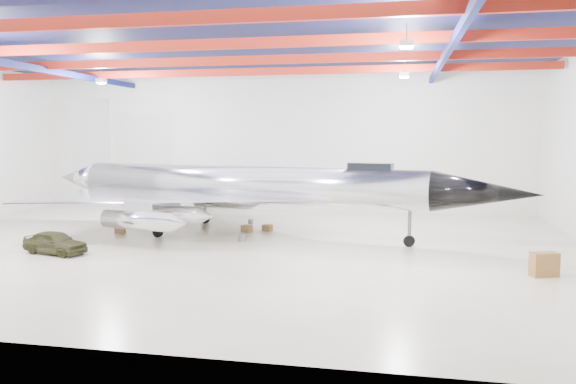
# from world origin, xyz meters

# --- Properties ---
(floor) EXTENTS (40.00, 40.00, 0.00)m
(floor) POSITION_xyz_m (0.00, 0.00, 0.00)
(floor) COLOR #BEB397
(floor) RESTS_ON ground
(wall_back) EXTENTS (40.00, 0.00, 40.00)m
(wall_back) POSITION_xyz_m (0.00, 15.00, 5.50)
(wall_back) COLOR silver
(wall_back) RESTS_ON floor
(ceiling) EXTENTS (40.00, 40.00, 0.00)m
(ceiling) POSITION_xyz_m (0.00, 0.00, 11.00)
(ceiling) COLOR #0A0F38
(ceiling) RESTS_ON wall_back
(ceiling_structure) EXTENTS (39.50, 29.50, 1.08)m
(ceiling_structure) POSITION_xyz_m (0.00, 0.00, 10.32)
(ceiling_structure) COLOR maroon
(ceiling_structure) RESTS_ON ceiling
(jet_aircraft) EXTENTS (30.89, 20.71, 8.47)m
(jet_aircraft) POSITION_xyz_m (0.58, 3.61, 2.78)
(jet_aircraft) COLOR silver
(jet_aircraft) RESTS_ON floor
(jeep) EXTENTS (3.75, 2.20, 1.20)m
(jeep) POSITION_xyz_m (-7.46, -3.64, 0.60)
(jeep) COLOR #2F3118
(jeep) RESTS_ON floor
(desk) EXTENTS (1.27, 0.91, 1.05)m
(desk) POSITION_xyz_m (16.06, -3.67, 0.52)
(desk) COLOR brown
(desk) RESTS_ON floor
(crate_ply) EXTENTS (0.62, 0.52, 0.40)m
(crate_ply) POSITION_xyz_m (-7.06, 2.45, 0.20)
(crate_ply) COLOR olive
(crate_ply) RESTS_ON floor
(engine_drum) EXTENTS (0.48, 0.48, 0.40)m
(engine_drum) POSITION_xyz_m (1.06, 1.45, 0.20)
(engine_drum) COLOR #59595B
(engine_drum) RESTS_ON floor
(parts_bin) EXTENTS (0.70, 0.64, 0.40)m
(parts_bin) POSITION_xyz_m (1.68, 5.08, 0.20)
(parts_bin) COLOR olive
(parts_bin) RESTS_ON floor
(crate_small) EXTENTS (0.39, 0.34, 0.24)m
(crate_small) POSITION_xyz_m (-6.79, 5.33, 0.12)
(crate_small) COLOR #59595B
(crate_small) RESTS_ON floor
(oil_barrel) EXTENTS (0.72, 0.64, 0.42)m
(oil_barrel) POSITION_xyz_m (0.51, 4.43, 0.21)
(oil_barrel) COLOR olive
(oil_barrel) RESTS_ON floor
(spares_box) EXTENTS (0.42, 0.42, 0.31)m
(spares_box) POSITION_xyz_m (-0.11, 7.67, 0.15)
(spares_box) COLOR #59595B
(spares_box) RESTS_ON floor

